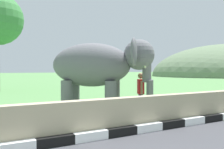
% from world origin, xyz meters
% --- Properties ---
extents(striped_curb, '(16.20, 0.20, 0.24)m').
position_xyz_m(striped_curb, '(-0.35, 3.38, 0.12)').
color(striped_curb, white).
rests_on(striped_curb, ground_plane).
extents(barrier_parapet, '(28.00, 0.36, 1.00)m').
position_xyz_m(barrier_parapet, '(2.00, 3.68, 0.50)').
color(barrier_parapet, tan).
rests_on(barrier_parapet, ground_plane).
extents(elephant, '(3.92, 3.69, 2.93)m').
position_xyz_m(elephant, '(2.66, 6.25, 1.92)').
color(elephant, slate).
rests_on(elephant, ground_plane).
extents(person_handler, '(0.40, 0.62, 1.66)m').
position_xyz_m(person_handler, '(4.16, 5.67, 0.93)').
color(person_handler, navy).
rests_on(person_handler, ground_plane).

